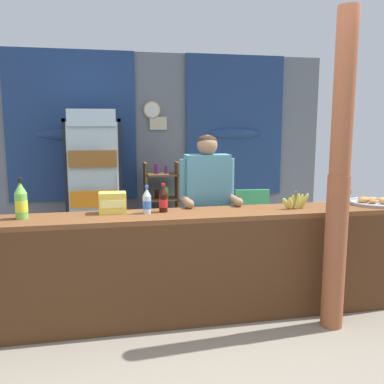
% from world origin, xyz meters
% --- Properties ---
extents(ground_plane, '(8.06, 8.06, 0.00)m').
position_xyz_m(ground_plane, '(0.00, 1.24, 0.00)').
color(ground_plane, gray).
extents(back_wall_curtained, '(4.88, 0.22, 2.62)m').
position_xyz_m(back_wall_curtained, '(-0.02, 3.14, 1.36)').
color(back_wall_curtained, slate).
rests_on(back_wall_curtained, ground).
extents(stall_counter, '(3.68, 0.46, 0.91)m').
position_xyz_m(stall_counter, '(0.05, 0.39, 0.56)').
color(stall_counter, brown).
rests_on(stall_counter, ground).
extents(timber_post, '(0.20, 0.17, 2.49)m').
position_xyz_m(timber_post, '(1.05, 0.09, 1.19)').
color(timber_post, '#995133').
rests_on(timber_post, ground).
extents(drink_fridge, '(0.69, 0.63, 1.82)m').
position_xyz_m(drink_fridge, '(-0.88, 2.57, 1.00)').
color(drink_fridge, black).
rests_on(drink_fridge, ground).
extents(bottle_shelf_rack, '(0.48, 0.28, 1.13)m').
position_xyz_m(bottle_shelf_rack, '(0.01, 2.81, 0.59)').
color(bottle_shelf_rack, brown).
rests_on(bottle_shelf_rack, ground).
extents(plastic_lawn_chair, '(0.48, 0.48, 0.86)m').
position_xyz_m(plastic_lawn_chair, '(1.01, 2.02, 0.49)').
color(plastic_lawn_chair, '#4CC675').
rests_on(plastic_lawn_chair, ground).
extents(shopkeeper, '(0.52, 0.42, 1.54)m').
position_xyz_m(shopkeeper, '(0.20, 0.93, 0.97)').
color(shopkeeper, '#28282D').
rests_on(shopkeeper, ground).
extents(soda_bottle_lime_soda, '(0.10, 0.10, 0.32)m').
position_xyz_m(soda_bottle_lime_soda, '(-1.38, 0.54, 1.05)').
color(soda_bottle_lime_soda, '#75C64C').
rests_on(soda_bottle_lime_soda, stall_counter).
extents(soda_bottle_water, '(0.07, 0.07, 0.23)m').
position_xyz_m(soda_bottle_water, '(-0.41, 0.55, 1.01)').
color(soda_bottle_water, silver).
rests_on(soda_bottle_water, stall_counter).
extents(soda_bottle_cola, '(0.07, 0.07, 0.24)m').
position_xyz_m(soda_bottle_cola, '(-0.27, 0.57, 1.01)').
color(soda_bottle_cola, black).
rests_on(soda_bottle_cola, stall_counter).
extents(snack_box_instant_noodle, '(0.22, 0.14, 0.17)m').
position_xyz_m(snack_box_instant_noodle, '(-0.68, 0.61, 1.00)').
color(snack_box_instant_noodle, '#EAD14C').
rests_on(snack_box_instant_noodle, stall_counter).
extents(pastry_tray, '(0.44, 0.44, 0.07)m').
position_xyz_m(pastry_tray, '(1.67, 0.53, 0.93)').
color(pastry_tray, '#BCBCC1').
rests_on(pastry_tray, stall_counter).
extents(banana_bunch, '(0.27, 0.07, 0.16)m').
position_xyz_m(banana_bunch, '(0.88, 0.47, 0.97)').
color(banana_bunch, '#CCC14C').
rests_on(banana_bunch, stall_counter).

